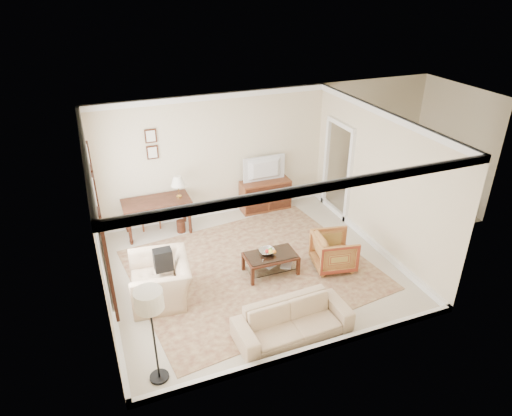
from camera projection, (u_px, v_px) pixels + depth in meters
room_shell at (252, 150)px, 7.93m from camera, size 5.51×5.01×2.91m
annex_bedroom at (404, 193)px, 11.31m from camera, size 3.00×2.70×2.90m
window_front at (102, 245)px, 6.91m from camera, size 0.12×1.56×1.80m
window_rear at (95, 201)px, 8.23m from camera, size 0.12×1.56×1.80m
doorway at (337, 171)px, 10.69m from camera, size 0.10×1.12×2.25m
rug at (252, 269)px, 9.01m from camera, size 4.86×4.31×0.01m
writing_desk at (156, 205)px, 9.97m from camera, size 1.46×0.73×0.80m
desk_chair at (148, 206)px, 10.29m from camera, size 0.47×0.47×1.05m
desk_lamp at (178, 187)px, 9.96m from camera, size 0.32×0.32×0.50m
framed_prints at (152, 144)px, 9.78m from camera, size 0.25×0.04×0.68m
sideboard at (265, 195)px, 11.13m from camera, size 1.21×0.47×0.75m
tv at (266, 162)px, 10.71m from camera, size 1.00×0.58×0.13m
coffee_table at (271, 259)px, 8.77m from camera, size 1.00×0.59×0.42m
fruit_bowl at (267, 251)px, 8.74m from camera, size 0.42×0.42×0.10m
book_a at (264, 266)px, 8.82m from camera, size 0.28×0.13×0.38m
book_b at (281, 264)px, 8.90m from camera, size 0.25×0.18×0.38m
striped_armchair at (334, 250)px, 8.92m from camera, size 0.85×0.89×0.79m
club_armchair at (160, 274)px, 8.01m from camera, size 0.89×1.25×1.03m
backpack at (163, 259)px, 7.99m from camera, size 0.24×0.33×0.40m
sofa at (293, 316)px, 7.25m from camera, size 1.91×0.63×0.74m
floor_lamp at (150, 307)px, 6.01m from camera, size 0.39×0.39×1.57m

